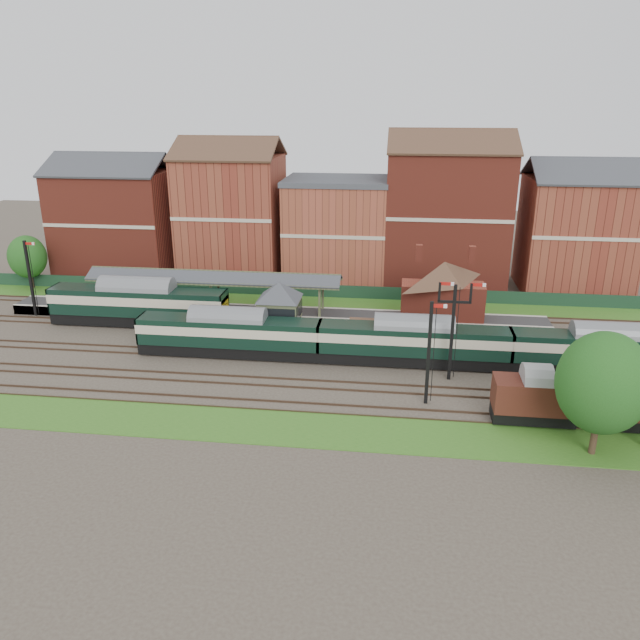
# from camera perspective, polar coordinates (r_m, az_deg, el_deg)

# --- Properties ---
(ground) EXTENTS (160.00, 160.00, 0.00)m
(ground) POSITION_cam_1_polar(r_m,az_deg,el_deg) (54.61, -1.17, -3.63)
(ground) COLOR #473D33
(ground) RESTS_ON ground
(grass_back) EXTENTS (90.00, 4.50, 0.06)m
(grass_back) POSITION_cam_1_polar(r_m,az_deg,el_deg) (69.45, 0.74, 1.60)
(grass_back) COLOR #2D6619
(grass_back) RESTS_ON ground
(grass_front) EXTENTS (90.00, 5.00, 0.06)m
(grass_front) POSITION_cam_1_polar(r_m,az_deg,el_deg) (43.99, -3.46, -9.75)
(grass_front) COLOR #2D6619
(grass_front) RESTS_ON ground
(fence) EXTENTS (90.00, 0.12, 1.50)m
(fence) POSITION_cam_1_polar(r_m,az_deg,el_deg) (71.13, 0.92, 2.64)
(fence) COLOR #193823
(fence) RESTS_ON ground
(platform) EXTENTS (55.00, 3.40, 1.00)m
(platform) POSITION_cam_1_polar(r_m,az_deg,el_deg) (64.20, -4.33, 0.44)
(platform) COLOR #2D2D2D
(platform) RESTS_ON ground
(signal_box) EXTENTS (5.40, 5.40, 6.00)m
(signal_box) POSITION_cam_1_polar(r_m,az_deg,el_deg) (56.93, -3.71, 0.77)
(signal_box) COLOR #57694B
(signal_box) RESTS_ON ground
(brick_hut) EXTENTS (3.20, 2.64, 2.94)m
(brick_hut) POSITION_cam_1_polar(r_m,az_deg,el_deg) (56.71, 4.31, -1.47)
(brick_hut) COLOR maroon
(brick_hut) RESTS_ON ground
(station_building) EXTENTS (8.10, 8.10, 5.90)m
(station_building) POSITION_cam_1_polar(r_m,az_deg,el_deg) (62.09, 11.17, 2.79)
(station_building) COLOR maroon
(station_building) RESTS_ON platform
(canopy) EXTENTS (26.00, 3.89, 4.08)m
(canopy) POSITION_cam_1_polar(r_m,az_deg,el_deg) (64.42, -9.68, 4.09)
(canopy) COLOR #485132
(canopy) RESTS_ON platform
(semaphore_bracket) EXTENTS (3.60, 0.25, 8.18)m
(semaphore_bracket) POSITION_cam_1_polar(r_m,az_deg,el_deg) (50.29, 12.07, -0.51)
(semaphore_bracket) COLOR black
(semaphore_bracket) RESTS_ON ground
(semaphore_platform_end) EXTENTS (1.23, 0.25, 8.00)m
(semaphore_platform_end) POSITION_cam_1_polar(r_m,az_deg,el_deg) (70.84, -24.97, 3.56)
(semaphore_platform_end) COLOR black
(semaphore_platform_end) RESTS_ON ground
(semaphore_siding) EXTENTS (1.23, 0.25, 8.00)m
(semaphore_siding) POSITION_cam_1_polar(r_m,az_deg,el_deg) (46.12, 9.95, -2.88)
(semaphore_siding) COLOR black
(semaphore_siding) RESTS_ON ground
(town_backdrop) EXTENTS (69.00, 10.00, 16.00)m
(town_backdrop) POSITION_cam_1_polar(r_m,az_deg,el_deg) (76.39, 1.40, 8.67)
(town_backdrop) COLOR maroon
(town_backdrop) RESTS_ON ground
(dmu_train) EXTENTS (48.14, 2.54, 3.70)m
(dmu_train) POSITION_cam_1_polar(r_m,az_deg,el_deg) (53.30, 8.53, -1.92)
(dmu_train) COLOR black
(dmu_train) RESTS_ON ground
(platform_railcar) EXTENTS (17.76, 2.80, 4.09)m
(platform_railcar) POSITION_cam_1_polar(r_m,az_deg,el_deg) (64.47, -16.27, 1.54)
(platform_railcar) COLOR black
(platform_railcar) RESTS_ON ground
(goods_van_a) EXTENTS (5.69, 2.46, 3.45)m
(goods_van_a) POSITION_cam_1_polar(r_m,az_deg,el_deg) (47.90, 26.30, -6.73)
(goods_van_a) COLOR black
(goods_van_a) RESTS_ON ground
(goods_van_b) EXTENTS (5.59, 2.42, 3.39)m
(goods_van_b) POSITION_cam_1_polar(r_m,az_deg,el_deg) (46.20, 18.99, -6.69)
(goods_van_b) COLOR black
(goods_van_b) RESTS_ON ground
(tree_far) EXTENTS (5.69, 5.69, 8.30)m
(tree_far) POSITION_cam_1_polar(r_m,az_deg,el_deg) (42.40, 24.47, -5.27)
(tree_far) COLOR #382619
(tree_far) RESTS_ON ground
(tree_back) EXTENTS (4.39, 4.39, 6.41)m
(tree_back) POSITION_cam_1_polar(r_m,az_deg,el_deg) (81.48, -25.19, 5.25)
(tree_back) COLOR #382619
(tree_back) RESTS_ON ground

